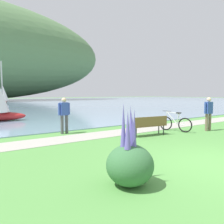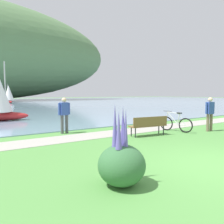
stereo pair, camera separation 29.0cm
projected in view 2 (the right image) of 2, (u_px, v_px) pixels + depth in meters
The scene contains 8 objects.
ground_plane at pixel (217, 166), 5.95m from camera, with size 200.00×200.00×0.00m, color #518E42.
shoreline_path at pixel (105, 134), 10.54m from camera, with size 60.00×1.50×0.01m, color #A39E93.
park_bench_near_camera at pixel (149, 124), 10.09m from camera, with size 1.85×0.71×0.88m.
bicycle_leaning_near_bench at pixel (176, 124), 11.28m from camera, with size 0.43×1.74×1.01m.
person_at_shoreline at pixel (64, 113), 10.69m from camera, with size 0.61×0.25×1.71m.
person_on_the_grass at pixel (210, 112), 11.32m from camera, with size 0.60×0.27×1.71m.
echium_bush_beside_closest at pixel (122, 163), 4.62m from camera, with size 0.99×0.99×1.71m.
sailboat_nearest_to_shore at pixel (9, 94), 43.31m from camera, with size 2.16×3.30×3.76m.
Camera 2 is at (-5.57, -3.24, 1.90)m, focal length 36.12 mm.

